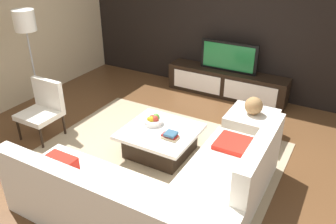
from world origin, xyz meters
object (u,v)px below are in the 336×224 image
object	(u,v)px
coffee_table	(160,141)
book_stack	(170,136)
fruit_bowl	(153,120)
ottoman	(251,125)
accent_chair_near	(43,106)
sectional_couch	(161,194)
television	(229,57)
floor_lamp	(26,27)
decorative_ball	(254,106)
media_console	(226,83)

from	to	relation	value
coffee_table	book_stack	xyz separation A→B (m)	(0.22, -0.12, 0.22)
coffee_table	fruit_bowl	xyz separation A→B (m)	(-0.18, 0.10, 0.23)
ottoman	accent_chair_near	bearing A→B (deg)	-152.14
accent_chair_near	ottoman	distance (m)	3.15
sectional_couch	ottoman	distance (m)	2.11
ottoman	television	bearing A→B (deg)	125.17
coffee_table	floor_lamp	world-z (taller)	floor_lamp
book_stack	decorative_ball	bearing A→B (deg)	57.19
ottoman	decorative_ball	xyz separation A→B (m)	(0.00, 0.00, 0.33)
television	sectional_couch	xyz separation A→B (m)	(0.51, -3.32, -0.49)
fruit_bowl	book_stack	bearing A→B (deg)	-28.55
sectional_couch	book_stack	bearing A→B (deg)	113.20
floor_lamp	decorative_ball	size ratio (longest dim) A/B	6.59
fruit_bowl	decorative_ball	bearing A→B (deg)	39.55
television	decorative_ball	world-z (taller)	television
media_console	television	size ratio (longest dim) A/B	2.11
floor_lamp	ottoman	world-z (taller)	floor_lamp
television	coffee_table	distance (m)	2.37
media_console	accent_chair_near	bearing A→B (deg)	-124.97
accent_chair_near	floor_lamp	world-z (taller)	floor_lamp
television	book_stack	size ratio (longest dim) A/B	4.81
accent_chair_near	sectional_couch	bearing A→B (deg)	-22.73
floor_lamp	ottoman	distance (m)	3.78
television	sectional_couch	size ratio (longest dim) A/B	0.44
accent_chair_near	media_console	bearing A→B (deg)	46.50
media_console	ottoman	bearing A→B (deg)	-54.82
ottoman	decorative_ball	size ratio (longest dim) A/B	2.62
floor_lamp	accent_chair_near	bearing A→B (deg)	-35.47
sectional_couch	ottoman	xyz separation A→B (m)	(0.37, 2.07, -0.08)
coffee_table	accent_chair_near	distance (m)	1.86
coffee_table	floor_lamp	size ratio (longest dim) A/B	0.57
ottoman	fruit_bowl	bearing A→B (deg)	-140.45
accent_chair_near	ottoman	xyz separation A→B (m)	(2.77, 1.46, -0.29)
sectional_couch	decorative_ball	distance (m)	2.12
ottoman	decorative_ball	world-z (taller)	decorative_ball
coffee_table	ottoman	size ratio (longest dim) A/B	1.42
sectional_couch	coffee_table	size ratio (longest dim) A/B	2.47
media_console	fruit_bowl	distance (m)	2.22
decorative_ball	ottoman	bearing A→B (deg)	0.00
television	book_stack	bearing A→B (deg)	-87.08
floor_lamp	ottoman	size ratio (longest dim) A/B	2.52
media_console	coffee_table	size ratio (longest dim) A/B	2.28
television	ottoman	size ratio (longest dim) A/B	1.54
coffee_table	floor_lamp	distance (m)	2.74
media_console	fruit_bowl	world-z (taller)	fruit_bowl
floor_lamp	fruit_bowl	world-z (taller)	floor_lamp
decorative_ball	book_stack	distance (m)	1.40
coffee_table	fruit_bowl	bearing A→B (deg)	150.01
media_console	sectional_couch	size ratio (longest dim) A/B	0.92
media_console	book_stack	world-z (taller)	media_console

